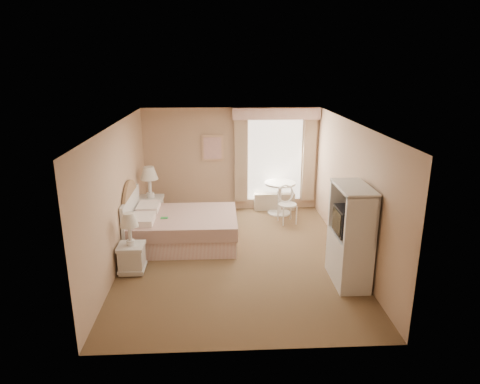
{
  "coord_description": "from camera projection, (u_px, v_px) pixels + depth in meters",
  "views": [
    {
      "loc": [
        -0.32,
        -7.36,
        3.52
      ],
      "look_at": [
        0.08,
        0.3,
        1.18
      ],
      "focal_mm": 32.0,
      "sensor_mm": 36.0,
      "label": 1
    }
  ],
  "objects": [
    {
      "name": "round_table",
      "position": [
        280.0,
        193.0,
        10.21
      ],
      "size": [
        0.74,
        0.74,
        0.78
      ],
      "color": "white",
      "rests_on": "room"
    },
    {
      "name": "room",
      "position": [
        236.0,
        193.0,
        7.71
      ],
      "size": [
        4.21,
        5.51,
        2.51
      ],
      "color": "brown",
      "rests_on": "ground"
    },
    {
      "name": "cafe_chair",
      "position": [
        287.0,
        201.0,
        9.68
      ],
      "size": [
        0.5,
        0.5,
        0.86
      ],
      "rotation": [
        0.0,
        0.0,
        0.24
      ],
      "color": "white",
      "rests_on": "room"
    },
    {
      "name": "window",
      "position": [
        275.0,
        156.0,
        10.27
      ],
      "size": [
        2.05,
        0.22,
        2.51
      ],
      "color": "white",
      "rests_on": "room"
    },
    {
      "name": "bed",
      "position": [
        179.0,
        228.0,
        8.54
      ],
      "size": [
        2.1,
        1.61,
        1.43
      ],
      "color": "tan",
      "rests_on": "room"
    },
    {
      "name": "armoire",
      "position": [
        350.0,
        243.0,
        6.98
      ],
      "size": [
        0.5,
        1.0,
        1.66
      ],
      "color": "silver",
      "rests_on": "room"
    },
    {
      "name": "nightstand_near",
      "position": [
        131.0,
        251.0,
        7.35
      ],
      "size": [
        0.44,
        0.44,
        1.07
      ],
      "color": "silver",
      "rests_on": "room"
    },
    {
      "name": "nightstand_far",
      "position": [
        151.0,
        203.0,
        9.55
      ],
      "size": [
        0.54,
        0.54,
        1.31
      ],
      "color": "silver",
      "rests_on": "room"
    },
    {
      "name": "framed_art",
      "position": [
        213.0,
        148.0,
        10.19
      ],
      "size": [
        0.52,
        0.04,
        0.62
      ],
      "color": "tan",
      "rests_on": "room"
    }
  ]
}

